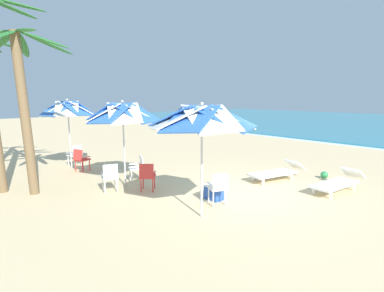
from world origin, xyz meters
name	(u,v)px	position (x,y,z in m)	size (l,w,h in m)	color
ground_plane	(248,195)	(0.00, 0.00, 0.00)	(80.00, 80.00, 0.00)	beige
surf_foam	(381,149)	(0.00, 11.35, 0.01)	(80.00, 0.70, 0.01)	white
beach_umbrella_0	(202,118)	(0.20, -2.04, 2.32)	(2.46, 2.46, 2.68)	silver
plastic_chair_0	(218,186)	(-0.07, -1.18, 0.50)	(0.60, 0.59, 0.87)	white
beach_umbrella_1	(123,113)	(-3.19, -2.19, 2.29)	(2.35, 2.35, 2.69)	silver
plastic_chair_1	(147,175)	(-2.24, -1.96, 0.50)	(0.63, 0.63, 0.87)	red
plastic_chair_2	(138,166)	(-3.37, -1.61, 0.50)	(0.56, 0.59, 0.87)	white
plastic_chair_3	(110,176)	(-2.89, -2.84, 0.50)	(0.56, 0.54, 0.87)	white
beach_umbrella_2	(68,109)	(-6.65, -2.68, 2.33)	(2.06, 2.06, 2.73)	silver
plastic_chair_4	(75,154)	(-6.97, -2.39, 0.50)	(0.58, 0.55, 0.87)	white
plastic_chair_5	(81,159)	(-5.92, -2.57, 0.50)	(0.57, 0.60, 0.87)	red
sun_lounger_0	(338,182)	(1.50, 2.34, 0.28)	(0.83, 2.20, 0.62)	white
sun_lounger_1	(277,172)	(-0.38, 2.02, 0.28)	(1.08, 2.23, 0.62)	white
palm_tree_0	(22,85)	(-4.23, -4.65, 3.11)	(3.36, 3.19, 4.58)	brown
cooler_box	(214,192)	(-0.44, -0.97, 0.20)	(0.50, 0.34, 0.40)	blue
beach_ball	(324,175)	(0.60, 3.41, 0.12)	(0.25, 0.25, 0.25)	#2D8C4C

